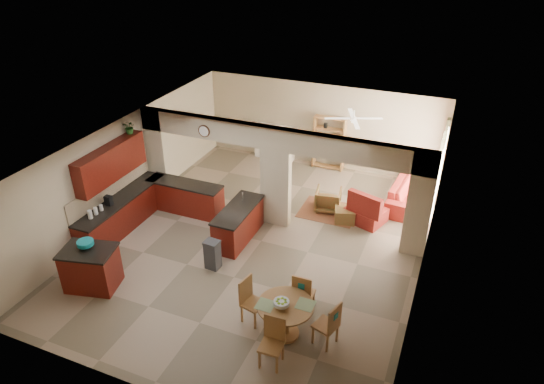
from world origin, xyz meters
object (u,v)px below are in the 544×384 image
at_px(armchair, 328,199).
at_px(dining_table, 285,315).
at_px(sofa, 412,192).
at_px(kitchen_island, 91,268).

bearing_deg(armchair, dining_table, 87.45).
bearing_deg(dining_table, armchair, 96.90).
distance_m(dining_table, armchair, 5.04).
xyz_separation_m(sofa, armchair, (-2.16, -1.31, -0.04)).
xyz_separation_m(kitchen_island, armchair, (3.97, 5.28, -0.18)).
relative_size(kitchen_island, armchair, 1.83).
height_order(dining_table, armchair, dining_table).
distance_m(kitchen_island, dining_table, 4.58).
height_order(dining_table, sofa, dining_table).
bearing_deg(kitchen_island, dining_table, -10.01).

